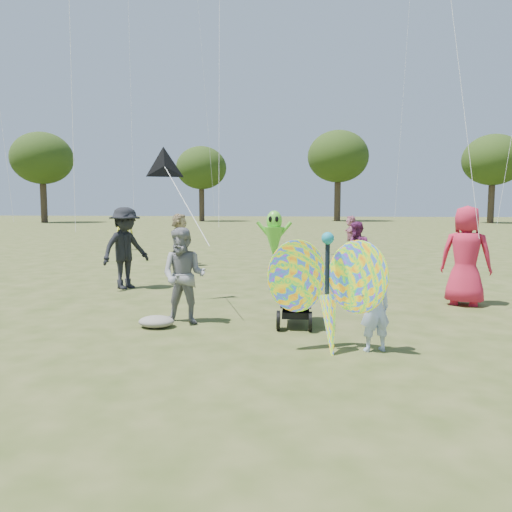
{
  "coord_description": "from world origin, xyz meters",
  "views": [
    {
      "loc": [
        0.89,
        -6.09,
        1.88
      ],
      "look_at": [
        -0.2,
        1.5,
        1.1
      ],
      "focal_mm": 35.0,
      "sensor_mm": 36.0,
      "label": 1
    }
  ],
  "objects_px": {
    "adult_man": "(184,276)",
    "child_girl": "(375,308)",
    "jogging_stroller": "(296,286)",
    "crowd_d": "(180,240)",
    "crowd_a": "(466,256)",
    "crowd_e": "(357,251)",
    "butterfly_kite": "(328,292)",
    "crowd_g": "(125,232)",
    "alien_kite": "(274,238)",
    "crowd_j": "(351,233)",
    "crowd_b": "(125,248)"
  },
  "relations": [
    {
      "from": "adult_man",
      "to": "child_girl",
      "type": "bearing_deg",
      "value": -18.21
    },
    {
      "from": "jogging_stroller",
      "to": "crowd_d",
      "type": "bearing_deg",
      "value": 116.18
    },
    {
      "from": "child_girl",
      "to": "crowd_a",
      "type": "relative_size",
      "value": 0.6
    },
    {
      "from": "crowd_a",
      "to": "crowd_e",
      "type": "relative_size",
      "value": 1.26
    },
    {
      "from": "child_girl",
      "to": "crowd_a",
      "type": "height_order",
      "value": "crowd_a"
    },
    {
      "from": "crowd_d",
      "to": "butterfly_kite",
      "type": "xyz_separation_m",
      "value": [
        4.57,
        -8.58,
        -0.04
      ]
    },
    {
      "from": "child_girl",
      "to": "adult_man",
      "type": "bearing_deg",
      "value": -43.05
    },
    {
      "from": "crowd_a",
      "to": "jogging_stroller",
      "type": "height_order",
      "value": "crowd_a"
    },
    {
      "from": "crowd_g",
      "to": "jogging_stroller",
      "type": "height_order",
      "value": "crowd_g"
    },
    {
      "from": "crowd_g",
      "to": "alien_kite",
      "type": "distance_m",
      "value": 9.41
    },
    {
      "from": "crowd_d",
      "to": "crowd_e",
      "type": "distance_m",
      "value": 5.77
    },
    {
      "from": "crowd_j",
      "to": "butterfly_kite",
      "type": "relative_size",
      "value": 0.83
    },
    {
      "from": "crowd_g",
      "to": "jogging_stroller",
      "type": "relative_size",
      "value": 1.38
    },
    {
      "from": "adult_man",
      "to": "alien_kite",
      "type": "distance_m",
      "value": 6.47
    },
    {
      "from": "crowd_j",
      "to": "jogging_stroller",
      "type": "distance_m",
      "value": 13.96
    },
    {
      "from": "crowd_a",
      "to": "crowd_g",
      "type": "relative_size",
      "value": 1.25
    },
    {
      "from": "adult_man",
      "to": "crowd_j",
      "type": "distance_m",
      "value": 14.42
    },
    {
      "from": "crowd_d",
      "to": "jogging_stroller",
      "type": "relative_size",
      "value": 1.5
    },
    {
      "from": "crowd_b",
      "to": "alien_kite",
      "type": "xyz_separation_m",
      "value": [
        3.02,
        3.35,
        0.05
      ]
    },
    {
      "from": "crowd_b",
      "to": "butterfly_kite",
      "type": "bearing_deg",
      "value": -102.05
    },
    {
      "from": "child_girl",
      "to": "crowd_d",
      "type": "relative_size",
      "value": 0.69
    },
    {
      "from": "crowd_e",
      "to": "butterfly_kite",
      "type": "bearing_deg",
      "value": -29.15
    },
    {
      "from": "child_girl",
      "to": "butterfly_kite",
      "type": "relative_size",
      "value": 0.65
    },
    {
      "from": "adult_man",
      "to": "alien_kite",
      "type": "relative_size",
      "value": 0.88
    },
    {
      "from": "crowd_a",
      "to": "crowd_e",
      "type": "xyz_separation_m",
      "value": [
        -1.86,
        2.82,
        -0.2
      ]
    },
    {
      "from": "crowd_a",
      "to": "alien_kite",
      "type": "height_order",
      "value": "crowd_a"
    },
    {
      "from": "child_girl",
      "to": "adult_man",
      "type": "xyz_separation_m",
      "value": [
        -2.87,
        1.13,
        0.2
      ]
    },
    {
      "from": "jogging_stroller",
      "to": "alien_kite",
      "type": "xyz_separation_m",
      "value": [
        -1.02,
        6.26,
        0.36
      ]
    },
    {
      "from": "crowd_d",
      "to": "crowd_g",
      "type": "xyz_separation_m",
      "value": [
        -4.02,
        5.27,
        -0.07
      ]
    },
    {
      "from": "crowd_d",
      "to": "crowd_g",
      "type": "bearing_deg",
      "value": 29.51
    },
    {
      "from": "child_girl",
      "to": "crowd_j",
      "type": "bearing_deg",
      "value": -112.95
    },
    {
      "from": "crowd_a",
      "to": "crowd_b",
      "type": "height_order",
      "value": "crowd_a"
    },
    {
      "from": "crowd_a",
      "to": "crowd_b",
      "type": "bearing_deg",
      "value": 11.82
    },
    {
      "from": "crowd_e",
      "to": "crowd_g",
      "type": "bearing_deg",
      "value": -152.04
    },
    {
      "from": "crowd_b",
      "to": "butterfly_kite",
      "type": "distance_m",
      "value": 6.25
    },
    {
      "from": "child_girl",
      "to": "crowd_a",
      "type": "distance_m",
      "value": 3.87
    },
    {
      "from": "crowd_j",
      "to": "alien_kite",
      "type": "distance_m",
      "value": 8.03
    },
    {
      "from": "child_girl",
      "to": "crowd_d",
      "type": "distance_m",
      "value": 9.94
    },
    {
      "from": "crowd_d",
      "to": "jogging_stroller",
      "type": "height_order",
      "value": "crowd_d"
    },
    {
      "from": "crowd_a",
      "to": "crowd_b",
      "type": "relative_size",
      "value": 1.02
    },
    {
      "from": "butterfly_kite",
      "to": "alien_kite",
      "type": "xyz_separation_m",
      "value": [
        -1.52,
        7.64,
        0.19
      ]
    },
    {
      "from": "crowd_b",
      "to": "crowd_g",
      "type": "xyz_separation_m",
      "value": [
        -4.06,
        9.55,
        -0.17
      ]
    },
    {
      "from": "child_girl",
      "to": "crowd_e",
      "type": "relative_size",
      "value": 0.76
    },
    {
      "from": "crowd_j",
      "to": "crowd_g",
      "type": "bearing_deg",
      "value": -82.32
    },
    {
      "from": "adult_man",
      "to": "jogging_stroller",
      "type": "height_order",
      "value": "adult_man"
    },
    {
      "from": "crowd_b",
      "to": "crowd_e",
      "type": "height_order",
      "value": "crowd_b"
    },
    {
      "from": "adult_man",
      "to": "crowd_d",
      "type": "height_order",
      "value": "crowd_d"
    },
    {
      "from": "adult_man",
      "to": "alien_kite",
      "type": "bearing_deg",
      "value": 86.59
    },
    {
      "from": "crowd_a",
      "to": "crowd_g",
      "type": "height_order",
      "value": "crowd_a"
    },
    {
      "from": "crowd_g",
      "to": "crowd_b",
      "type": "bearing_deg",
      "value": -91.23
    }
  ]
}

